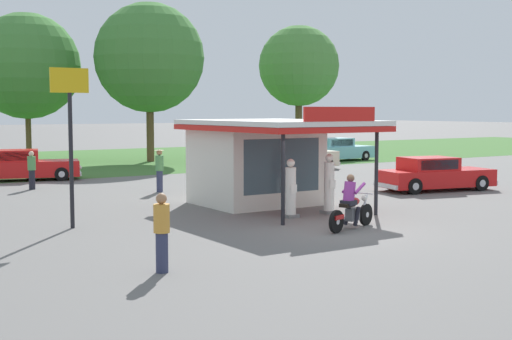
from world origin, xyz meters
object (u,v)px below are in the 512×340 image
at_px(gas_pump_offside, 329,186).
at_px(roadside_pole_sign, 70,119).
at_px(bystander_admiring_sedan, 32,169).
at_px(bystander_strolling_foreground, 159,169).
at_px(featured_classic_sedan, 434,175).
at_px(parked_car_back_row_right, 21,166).
at_px(bystander_leaning_by_kiosk, 162,231).
at_px(motorcycle_with_rider, 351,207).
at_px(gas_pump_nearside, 291,191).
at_px(parked_car_second_row_spare, 336,150).
at_px(parked_car_back_row_centre_right, 297,157).

height_order(gas_pump_offside, roadside_pole_sign, roadside_pole_sign).
distance_m(bystander_admiring_sedan, bystander_strolling_foreground, 5.67).
xyz_separation_m(gas_pump_offside, featured_classic_sedan, (7.86, 2.71, -0.24)).
relative_size(parked_car_back_row_right, bystander_strolling_foreground, 3.24).
bearing_deg(gas_pump_offside, bystander_leaning_by_kiosk, -150.45).
xyz_separation_m(parked_car_back_row_right, bystander_admiring_sedan, (-0.61, -4.17, 0.19)).
distance_m(gas_pump_offside, motorcycle_with_rider, 3.07).
relative_size(featured_classic_sedan, roadside_pole_sign, 1.15).
bearing_deg(bystander_strolling_foreground, motorcycle_with_rider, -86.25).
distance_m(motorcycle_with_rider, bystander_leaning_by_kiosk, 7.07).
height_order(bystander_leaning_by_kiosk, bystander_strolling_foreground, bystander_strolling_foreground).
bearing_deg(bystander_admiring_sedan, bystander_leaning_by_kiosk, -96.31).
distance_m(gas_pump_nearside, bystander_admiring_sedan, 13.20).
xyz_separation_m(gas_pump_nearside, featured_classic_sedan, (9.41, 2.71, -0.19)).
height_order(gas_pump_nearside, gas_pump_offside, gas_pump_offside).
xyz_separation_m(bystander_leaning_by_kiosk, bystander_strolling_foreground, (6.06, 13.13, 0.07)).
distance_m(gas_pump_nearside, parked_car_back_row_right, 17.00).
distance_m(parked_car_second_row_spare, roadside_pole_sign, 28.67).
distance_m(gas_pump_nearside, featured_classic_sedan, 9.80).
xyz_separation_m(gas_pump_nearside, bystander_leaning_by_kiosk, (-6.64, -4.65, 0.04)).
relative_size(motorcycle_with_rider, roadside_pole_sign, 0.48).
relative_size(gas_pump_nearside, parked_car_back_row_centre_right, 0.37).
bearing_deg(motorcycle_with_rider, bystander_strolling_foreground, 93.75).
height_order(motorcycle_with_rider, parked_car_second_row_spare, motorcycle_with_rider).
bearing_deg(parked_car_second_row_spare, bystander_admiring_sedan, -164.59).
bearing_deg(parked_car_back_row_right, bystander_admiring_sedan, -98.31).
bearing_deg(roadside_pole_sign, gas_pump_offside, -12.51).
bearing_deg(parked_car_second_row_spare, featured_classic_sedan, -115.59).
relative_size(parked_car_back_row_right, bystander_admiring_sedan, 3.48).
relative_size(motorcycle_with_rider, bystander_admiring_sedan, 1.34).
bearing_deg(parked_car_second_row_spare, bystander_strolling_foreground, -150.69).
xyz_separation_m(featured_classic_sedan, bystander_leaning_by_kiosk, (-16.06, -7.35, 0.23)).
relative_size(gas_pump_offside, featured_classic_sedan, 0.37).
bearing_deg(roadside_pole_sign, parked_car_back_row_centre_right, 36.38).
bearing_deg(bystander_strolling_foreground, roadside_pole_sign, -131.19).
distance_m(featured_classic_sedan, bystander_leaning_by_kiosk, 17.66).
xyz_separation_m(featured_classic_sedan, bystander_strolling_foreground, (-9.99, 5.78, 0.30)).
bearing_deg(bystander_strolling_foreground, gas_pump_nearside, -86.08).
relative_size(motorcycle_with_rider, parked_car_back_row_right, 0.38).
distance_m(gas_pump_nearside, motorcycle_with_rider, 2.74).
distance_m(featured_classic_sedan, parked_car_second_row_spare, 17.26).
bearing_deg(parked_car_second_row_spare, gas_pump_offside, -129.96).
xyz_separation_m(gas_pump_offside, bystander_leaning_by_kiosk, (-8.20, -4.65, -0.01)).
xyz_separation_m(bystander_admiring_sedan, roadside_pole_sign, (-1.68, -10.54, 2.28)).
distance_m(parked_car_back_row_centre_right, bystander_leaning_by_kiosk, 26.01).
bearing_deg(featured_classic_sedan, bystander_strolling_foreground, 149.97).
height_order(gas_pump_nearside, featured_classic_sedan, gas_pump_nearside).
distance_m(featured_classic_sedan, roadside_pole_sign, 16.08).
bearing_deg(featured_classic_sedan, motorcycle_with_rider, -149.59).
height_order(parked_car_second_row_spare, roadside_pole_sign, roadside_pole_sign).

